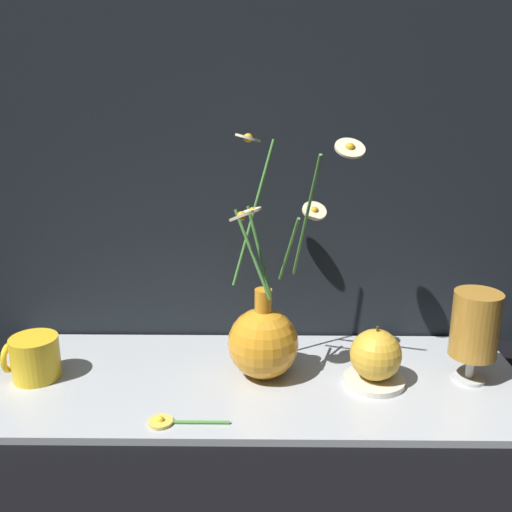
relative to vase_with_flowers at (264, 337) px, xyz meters
The scene contains 9 objects.
ground_plane 0.08m from the vase_with_flowers, 144.70° to the right, with size 6.00×6.00×0.00m, color black.
shelf 0.08m from the vase_with_flowers, 144.70° to the right, with size 0.90×0.33×0.01m.
backdrop_wall 0.50m from the vase_with_flowers, 96.05° to the left, with size 1.40×0.02×1.10m.
vase_with_flowers is the anchor object (origin of this frame).
yellow_mug 0.38m from the vase_with_flowers, behind, with size 0.09×0.08×0.07m.
tea_glass 0.34m from the vase_with_flowers, ahead, with size 0.08×0.08×0.15m.
saucer_plate 0.19m from the vase_with_flowers, ahead, with size 0.10×0.10×0.01m.
orange_fruit 0.18m from the vase_with_flowers, ahead, with size 0.08×0.08×0.09m.
loose_daisy 0.21m from the vase_with_flowers, 133.28° to the right, with size 0.12×0.04×0.01m.
Camera 1 is at (0.01, -0.84, 0.49)m, focal length 40.00 mm.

